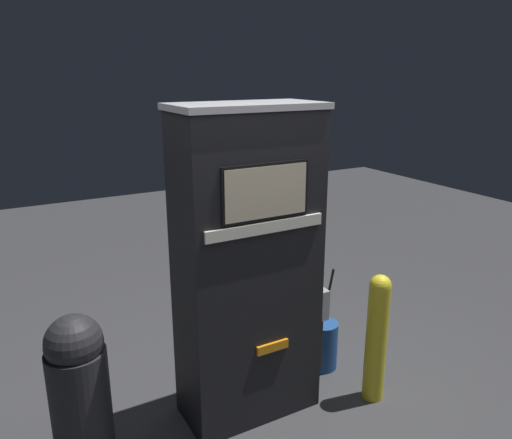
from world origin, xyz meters
The scene contains 5 objects.
ground_plane centered at (0.00, 0.00, 0.00)m, with size 14.00×14.00×0.00m, color #38383A.
gas_pump centered at (0.00, 0.23, 1.07)m, with size 1.02×0.49×2.14m.
safety_bollard centered at (0.86, -0.13, 0.51)m, with size 0.15×0.15×0.97m.
trash_bin centered at (-1.12, 0.31, 0.49)m, with size 0.36×0.36×0.97m.
squeegee_bucket centered at (0.77, 0.38, 0.20)m, with size 0.24×0.24×0.87m.
Camera 1 is at (-1.46, -2.47, 2.33)m, focal length 35.00 mm.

